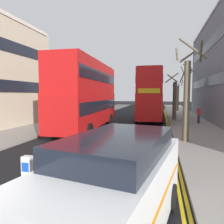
{
  "coord_description": "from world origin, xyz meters",
  "views": [
    {
      "loc": [
        3.67,
        -2.36,
        2.95
      ],
      "look_at": [
        0.5,
        11.0,
        1.8
      ],
      "focal_mm": 33.45,
      "sensor_mm": 36.0,
      "label": 1
    }
  ],
  "objects_px": {
    "keep_left_bollard": "(28,177)",
    "pedestrian_far": "(199,115)",
    "double_decker_bus_away": "(87,94)",
    "double_decker_bus_oncoming": "(150,94)",
    "taxi_minivan": "(114,188)"
  },
  "relations": [
    {
      "from": "keep_left_bollard",
      "to": "double_decker_bus_away",
      "type": "height_order",
      "value": "double_decker_bus_away"
    },
    {
      "from": "keep_left_bollard",
      "to": "pedestrian_far",
      "type": "relative_size",
      "value": 0.69
    },
    {
      "from": "keep_left_bollard",
      "to": "pedestrian_far",
      "type": "height_order",
      "value": "pedestrian_far"
    },
    {
      "from": "taxi_minivan",
      "to": "double_decker_bus_away",
      "type": "bearing_deg",
      "value": 112.35
    },
    {
      "from": "keep_left_bollard",
      "to": "double_decker_bus_oncoming",
      "type": "distance_m",
      "value": 19.89
    },
    {
      "from": "double_decker_bus_oncoming",
      "to": "taxi_minivan",
      "type": "relative_size",
      "value": 2.14
    },
    {
      "from": "double_decker_bus_oncoming",
      "to": "taxi_minivan",
      "type": "distance_m",
      "value": 20.81
    },
    {
      "from": "double_decker_bus_away",
      "to": "pedestrian_far",
      "type": "height_order",
      "value": "double_decker_bus_away"
    },
    {
      "from": "keep_left_bollard",
      "to": "pedestrian_far",
      "type": "bearing_deg",
      "value": 66.48
    },
    {
      "from": "double_decker_bus_oncoming",
      "to": "taxi_minivan",
      "type": "xyz_separation_m",
      "value": [
        0.46,
        -20.71,
        -1.96
      ]
    },
    {
      "from": "keep_left_bollard",
      "to": "double_decker_bus_oncoming",
      "type": "xyz_separation_m",
      "value": [
        2.32,
        19.61,
        2.42
      ]
    },
    {
      "from": "keep_left_bollard",
      "to": "taxi_minivan",
      "type": "xyz_separation_m",
      "value": [
        2.78,
        -1.1,
        0.46
      ]
    },
    {
      "from": "keep_left_bollard",
      "to": "taxi_minivan",
      "type": "distance_m",
      "value": 3.02
    },
    {
      "from": "double_decker_bus_away",
      "to": "pedestrian_far",
      "type": "distance_m",
      "value": 11.15
    },
    {
      "from": "double_decker_bus_away",
      "to": "taxi_minivan",
      "type": "height_order",
      "value": "double_decker_bus_away"
    }
  ]
}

